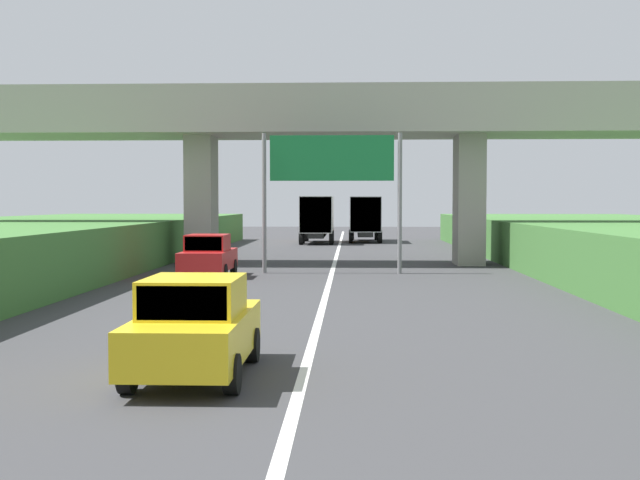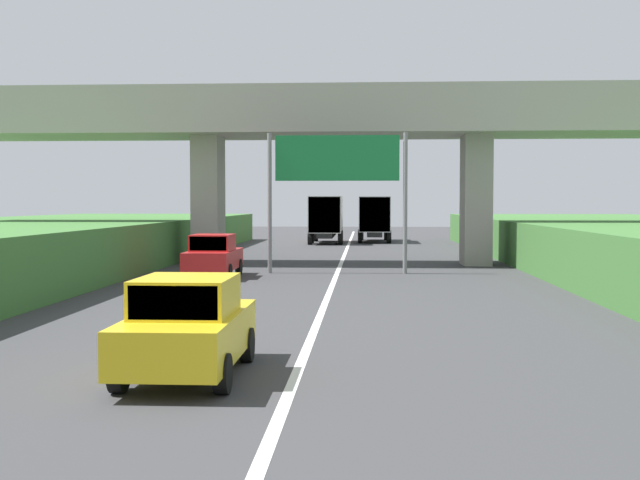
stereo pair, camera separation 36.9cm
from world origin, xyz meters
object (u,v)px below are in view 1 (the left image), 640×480
(truck_orange, at_px, (318,217))
(truck_silver, at_px, (365,216))
(overhead_highway_sign, at_px, (332,169))
(car_red, at_px, (208,256))
(car_yellow, at_px, (195,327))

(truck_orange, bearing_deg, truck_silver, 32.22)
(truck_silver, bearing_deg, truck_orange, -147.78)
(truck_silver, relative_size, truck_orange, 1.00)
(overhead_highway_sign, distance_m, car_red, 6.37)
(truck_silver, height_order, truck_orange, same)
(overhead_highway_sign, relative_size, car_red, 1.44)
(truck_orange, bearing_deg, car_red, -96.71)
(truck_orange, height_order, car_red, truck_orange)
(overhead_highway_sign, xyz_separation_m, truck_orange, (-1.66, 25.25, -2.48))
(overhead_highway_sign, relative_size, car_yellow, 1.44)
(overhead_highway_sign, height_order, truck_orange, overhead_highway_sign)
(truck_silver, bearing_deg, overhead_highway_sign, -93.88)
(car_red, height_order, car_yellow, same)
(overhead_highway_sign, xyz_separation_m, car_yellow, (-1.84, -20.13, -3.55))
(truck_silver, relative_size, car_red, 1.78)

